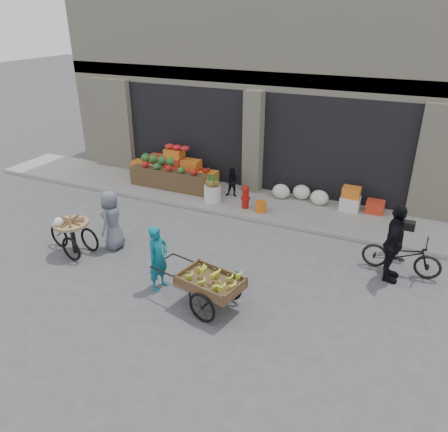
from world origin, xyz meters
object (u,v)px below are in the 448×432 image
at_px(orange_bucket, 261,207).
at_px(vendor_grey, 112,220).
at_px(seated_person, 233,182).
at_px(bicycle, 402,255).
at_px(cyclist, 394,244).
at_px(pineapple_bin, 213,193).
at_px(vendor_woman, 158,258).
at_px(fire_hydrant, 246,196).
at_px(banana_cart, 208,280).
at_px(tricycle_cart, 72,232).

bearing_deg(orange_bucket, vendor_grey, -128.91).
height_order(seated_person, bicycle, seated_person).
relative_size(vendor_grey, cyclist, 0.85).
relative_size(pineapple_bin, cyclist, 0.29).
bearing_deg(cyclist, seated_person, 64.42).
relative_size(orange_bucket, vendor_woman, 0.22).
bearing_deg(pineapple_bin, fire_hydrant, -2.60).
relative_size(seated_person, cyclist, 0.52).
bearing_deg(fire_hydrant, cyclist, -25.28).
bearing_deg(banana_cart, bicycle, 52.87).
relative_size(vendor_woman, tricycle_cart, 1.00).
bearing_deg(seated_person, vendor_grey, -120.22).
bearing_deg(fire_hydrant, seated_person, 137.12).
bearing_deg(banana_cart, vendor_woman, -175.84).
relative_size(fire_hydrant, cyclist, 0.40).
bearing_deg(tricycle_cart, bicycle, 27.02).
height_order(pineapple_bin, orange_bucket, pineapple_bin).
bearing_deg(seated_person, banana_cart, -81.38).
distance_m(banana_cart, tricycle_cart, 4.01).
relative_size(pineapple_bin, fire_hydrant, 0.73).
relative_size(seated_person, tricycle_cart, 0.64).
relative_size(pineapple_bin, tricycle_cart, 0.36).
relative_size(banana_cart, vendor_woman, 1.54).
bearing_deg(bicycle, vendor_woman, 123.75).
bearing_deg(orange_bucket, fire_hydrant, 174.29).
bearing_deg(cyclist, vendor_woman, 121.03).
height_order(orange_bucket, banana_cart, banana_cart).
distance_m(pineapple_bin, vendor_grey, 3.61).
distance_m(tricycle_cart, cyclist, 7.44).
relative_size(fire_hydrant, vendor_grey, 0.47).
xyz_separation_m(fire_hydrant, vendor_woman, (-0.20, -4.40, 0.23)).
xyz_separation_m(banana_cart, vendor_grey, (-3.24, 1.19, 0.12)).
height_order(vendor_grey, bicycle, vendor_grey).
bearing_deg(vendor_woman, orange_bucket, -0.49).
relative_size(bicycle, cyclist, 0.96).
bearing_deg(fire_hydrant, bicycle, -19.84).
height_order(vendor_grey, cyclist, cyclist).
relative_size(vendor_woman, vendor_grey, 0.96).
bearing_deg(fire_hydrant, tricycle_cart, -126.11).
xyz_separation_m(pineapple_bin, orange_bucket, (1.60, -0.10, -0.10)).
bearing_deg(bicycle, banana_cart, 133.90).
xyz_separation_m(banana_cart, vendor_woman, (-1.26, 0.17, 0.08)).
distance_m(pineapple_bin, banana_cart, 5.10).
bearing_deg(orange_bucket, banana_cart, -82.97).
bearing_deg(pineapple_bin, seated_person, 56.31).
xyz_separation_m(orange_bucket, vendor_woman, (-0.70, -4.35, 0.46)).
bearing_deg(tricycle_cart, cyclist, 24.56).
bearing_deg(pineapple_bin, vendor_woman, -78.61).
distance_m(orange_bucket, seated_person, 1.42).
relative_size(orange_bucket, cyclist, 0.18).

